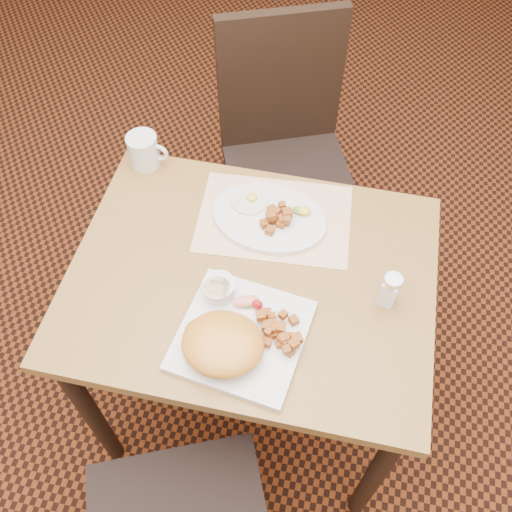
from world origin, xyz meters
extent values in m
plane|color=black|center=(0.00, 0.00, 0.00)|extent=(8.00, 8.00, 0.00)
cube|color=olive|center=(0.00, 0.00, 0.73)|extent=(0.90, 0.70, 0.03)
cylinder|color=black|center=(-0.40, -0.30, 0.36)|extent=(0.05, 0.05, 0.71)
cylinder|color=black|center=(0.40, -0.30, 0.36)|extent=(0.05, 0.05, 0.71)
cylinder|color=black|center=(-0.40, 0.30, 0.36)|extent=(0.05, 0.05, 0.71)
cylinder|color=black|center=(0.40, 0.30, 0.36)|extent=(0.05, 0.05, 0.71)
cylinder|color=black|center=(-0.28, -0.48, 0.21)|extent=(0.04, 0.04, 0.42)
cylinder|color=black|center=(0.05, -0.33, 0.21)|extent=(0.04, 0.04, 0.42)
cube|color=black|center=(0.00, 0.61, 0.45)|extent=(0.55, 0.55, 0.05)
cylinder|color=black|center=(0.10, 0.85, 0.21)|extent=(0.04, 0.04, 0.42)
cylinder|color=black|center=(0.23, 0.51, 0.21)|extent=(0.04, 0.04, 0.42)
cylinder|color=black|center=(-0.24, 0.71, 0.21)|extent=(0.04, 0.04, 0.42)
cylinder|color=black|center=(-0.10, 0.37, 0.21)|extent=(0.04, 0.04, 0.42)
cube|color=black|center=(-0.08, 0.79, 0.72)|extent=(0.40, 0.20, 0.50)
cube|color=white|center=(0.02, 0.19, 0.75)|extent=(0.42, 0.31, 0.00)
cube|color=silver|center=(0.02, -0.17, 0.76)|extent=(0.32, 0.32, 0.02)
ellipsoid|color=orange|center=(-0.01, -0.22, 0.80)|extent=(0.18, 0.16, 0.07)
ellipsoid|color=orange|center=(0.01, -0.24, 0.78)|extent=(0.07, 0.07, 0.03)
ellipsoid|color=orange|center=(-0.07, -0.19, 0.78)|extent=(0.07, 0.07, 0.03)
cylinder|color=silver|center=(-0.06, -0.08, 0.79)|extent=(0.08, 0.08, 0.04)
cylinder|color=beige|center=(-0.06, -0.09, 0.81)|extent=(0.06, 0.06, 0.01)
ellipsoid|color=#387223|center=(0.01, -0.09, 0.77)|extent=(0.05, 0.05, 0.01)
ellipsoid|color=red|center=(0.04, -0.10, 0.78)|extent=(0.03, 0.03, 0.03)
ellipsoid|color=#F28C72|center=(0.01, -0.09, 0.78)|extent=(0.07, 0.05, 0.02)
cylinder|color=white|center=(-0.05, 0.22, 0.77)|extent=(0.10, 0.10, 0.01)
ellipsoid|color=yellow|center=(-0.05, 0.22, 0.78)|extent=(0.03, 0.03, 0.01)
ellipsoid|color=#387223|center=(0.08, 0.21, 0.78)|extent=(0.04, 0.03, 0.01)
ellipsoid|color=yellow|center=(0.10, 0.21, 0.78)|extent=(0.04, 0.03, 0.02)
cube|color=white|center=(0.33, -0.01, 0.79)|extent=(0.05, 0.05, 0.08)
cylinder|color=silver|center=(0.33, -0.01, 0.84)|extent=(0.05, 0.05, 0.02)
cylinder|color=silver|center=(-0.38, 0.31, 0.80)|extent=(0.09, 0.09, 0.10)
torus|color=silver|center=(-0.33, 0.31, 0.80)|extent=(0.06, 0.01, 0.06)
cube|color=#AE581C|center=(0.09, -0.16, 0.77)|extent=(0.02, 0.02, 0.02)
cube|color=#AE581C|center=(0.10, -0.16, 0.77)|extent=(0.02, 0.02, 0.02)
cube|color=#AE581C|center=(0.08, -0.19, 0.78)|extent=(0.02, 0.02, 0.02)
cube|color=#AE581C|center=(0.08, -0.17, 0.79)|extent=(0.02, 0.02, 0.02)
cube|color=#AE581C|center=(0.12, -0.20, 0.79)|extent=(0.02, 0.02, 0.02)
cube|color=#AE581C|center=(0.13, -0.12, 0.77)|extent=(0.03, 0.03, 0.02)
cube|color=#AE581C|center=(0.10, -0.16, 0.77)|extent=(0.02, 0.02, 0.02)
cube|color=#AE581C|center=(0.11, -0.17, 0.77)|extent=(0.02, 0.02, 0.02)
cube|color=#AE581C|center=(0.07, -0.15, 0.78)|extent=(0.02, 0.02, 0.02)
cube|color=#AE581C|center=(0.05, -0.13, 0.79)|extent=(0.03, 0.03, 0.02)
cube|color=#AE581C|center=(0.10, -0.16, 0.77)|extent=(0.02, 0.02, 0.02)
cube|color=#AE581C|center=(0.14, -0.18, 0.79)|extent=(0.03, 0.03, 0.02)
cube|color=#AE581C|center=(0.10, -0.15, 0.78)|extent=(0.02, 0.02, 0.02)
cube|color=#AE581C|center=(0.10, -0.15, 0.79)|extent=(0.02, 0.02, 0.02)
cube|color=#AE581C|center=(0.11, -0.18, 0.79)|extent=(0.03, 0.03, 0.02)
cube|color=#AE581C|center=(0.13, -0.20, 0.77)|extent=(0.02, 0.02, 0.02)
cube|color=#AE581C|center=(0.13, -0.16, 0.77)|extent=(0.02, 0.02, 0.01)
cube|color=#AE581C|center=(0.13, -0.16, 0.77)|extent=(0.02, 0.02, 0.02)
cube|color=#AE581C|center=(0.11, -0.18, 0.77)|extent=(0.03, 0.02, 0.02)
cube|color=#AE581C|center=(0.10, -0.12, 0.79)|extent=(0.02, 0.02, 0.02)
cube|color=#AE581C|center=(0.08, -0.12, 0.78)|extent=(0.02, 0.02, 0.02)
cube|color=#AE581C|center=(0.11, -0.18, 0.79)|extent=(0.02, 0.02, 0.02)
cube|color=#AE581C|center=(0.12, -0.18, 0.79)|extent=(0.02, 0.02, 0.01)
cube|color=#AE581C|center=(0.11, -0.18, 0.77)|extent=(0.02, 0.02, 0.02)
cube|color=#AE581C|center=(0.08, -0.13, 0.77)|extent=(0.03, 0.02, 0.01)
cube|color=#AE581C|center=(0.14, -0.17, 0.79)|extent=(0.03, 0.03, 0.02)
cube|color=#AE581C|center=(0.06, -0.11, 0.78)|extent=(0.02, 0.02, 0.02)
cube|color=#AE581C|center=(0.09, -0.15, 0.79)|extent=(0.02, 0.03, 0.02)
cube|color=#AE581C|center=(0.02, 0.16, 0.78)|extent=(0.03, 0.03, 0.02)
cube|color=#AE581C|center=(0.06, 0.18, 0.80)|extent=(0.03, 0.03, 0.02)
cube|color=#AE581C|center=(0.02, 0.16, 0.78)|extent=(0.03, 0.03, 0.02)
cube|color=#AE581C|center=(0.00, 0.14, 0.78)|extent=(0.03, 0.03, 0.02)
cube|color=#AE581C|center=(0.02, 0.16, 0.78)|extent=(0.03, 0.03, 0.02)
cube|color=#AE581C|center=(0.02, 0.16, 0.80)|extent=(0.03, 0.03, 0.02)
cube|color=#AE581C|center=(0.04, 0.20, 0.80)|extent=(0.02, 0.02, 0.02)
cube|color=#AE581C|center=(0.03, 0.18, 0.79)|extent=(0.02, 0.03, 0.02)
cube|color=#AE581C|center=(0.02, 0.16, 0.78)|extent=(0.02, 0.02, 0.02)
cube|color=#AE581C|center=(0.05, 0.16, 0.78)|extent=(0.03, 0.03, 0.03)
cube|color=#AE581C|center=(0.01, 0.20, 0.78)|extent=(0.03, 0.03, 0.02)
cube|color=#AE581C|center=(0.02, 0.12, 0.78)|extent=(0.02, 0.02, 0.02)
cube|color=#AE581C|center=(0.02, 0.17, 0.78)|extent=(0.03, 0.03, 0.03)
cube|color=#AE581C|center=(0.06, 0.16, 0.79)|extent=(0.02, 0.02, 0.02)
cube|color=#AE581C|center=(0.04, 0.15, 0.78)|extent=(0.02, 0.02, 0.02)
camera|label=1|loc=(0.18, -0.76, 1.92)|focal=40.00mm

